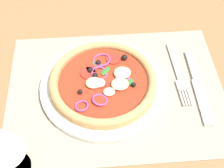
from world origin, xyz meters
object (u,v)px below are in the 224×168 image
pizza (103,81)px  knife (198,86)px  fork (179,76)px  plate (103,86)px

pizza → knife: size_ratio=1.14×
fork → knife: knife is taller
fork → pizza: bearing=-86.9°
pizza → knife: pizza is taller
plate → pizza: size_ratio=1.18×
plate → knife: (-20.46, 1.44, -0.29)cm
plate → knife: 20.51cm
fork → knife: (-3.54, 3.12, 0.03)cm
fork → knife: 4.72cm
knife → plate: bearing=-93.8°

